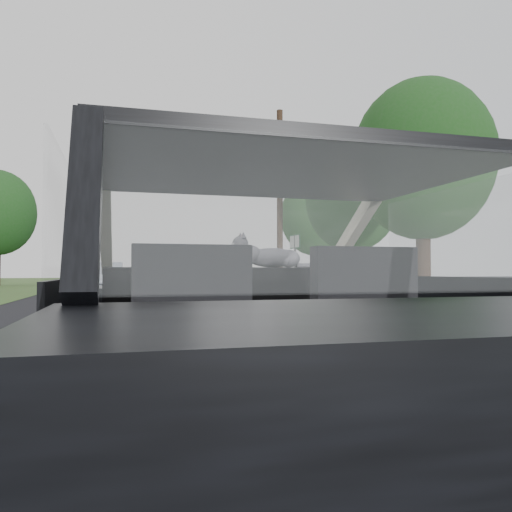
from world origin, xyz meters
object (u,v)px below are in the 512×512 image
cat (273,256)px  subject_car (258,320)px  other_car (107,276)px  highway_sign (295,263)px  utility_pole (280,201)px

cat → subject_car: bearing=-120.1°
subject_car → cat: (0.28, 0.65, 0.35)m
subject_car → cat: size_ratio=7.91×
other_car → subject_car: bearing=-85.3°
subject_car → other_car: (-1.41, 23.50, -0.02)m
highway_sign → other_car: bearing=149.7°
subject_car → other_car: 23.55m
other_car → utility_pole: utility_pole is taller
utility_pole → subject_car: bearing=-108.2°
subject_car → utility_pole: bearing=71.8°
subject_car → cat: 0.79m
highway_sign → cat: bearing=-115.6°
cat → highway_sign: (6.88, 18.91, 0.26)m
cat → utility_pole: (5.70, 17.57, 2.95)m
utility_pole → other_car: bearing=144.5°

